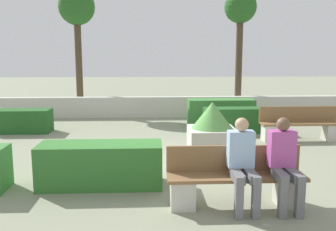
{
  "coord_description": "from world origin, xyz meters",
  "views": [
    {
      "loc": [
        -0.03,
        -7.78,
        2.26
      ],
      "look_at": [
        0.37,
        0.5,
        0.9
      ],
      "focal_mm": 40.0,
      "sensor_mm": 36.0,
      "label": 1
    }
  ],
  "objects": [
    {
      "name": "ground_plane",
      "position": [
        0.0,
        0.0,
        0.0
      ],
      "size": [
        60.0,
        60.0,
        0.0
      ],
      "primitive_type": "plane",
      "color": "gray"
    },
    {
      "name": "hedge_block_near_left",
      "position": [
        2.25,
        4.05,
        0.42
      ],
      "size": [
        2.1,
        0.74,
        0.83
      ],
      "color": "#3D7A38",
      "rests_on": "ground_plane"
    },
    {
      "name": "hedge_block_far_left",
      "position": [
        2.51,
        2.87,
        0.36
      ],
      "size": [
        1.94,
        0.62,
        0.72
      ],
      "color": "#235623",
      "rests_on": "ground_plane"
    },
    {
      "name": "planter_corner_left",
      "position": [
        1.27,
        -0.11,
        0.6
      ],
      "size": [
        0.97,
        0.97,
        1.28
      ],
      "color": "beige",
      "rests_on": "ground_plane"
    },
    {
      "name": "hedge_block_mid_right",
      "position": [
        -0.89,
        -1.5,
        0.37
      ],
      "size": [
        2.11,
        0.73,
        0.75
      ],
      "color": "#33702D",
      "rests_on": "ground_plane"
    },
    {
      "name": "bench_left_side",
      "position": [
        3.95,
        1.77,
        0.35
      ],
      "size": [
        2.12,
        0.48,
        0.88
      ],
      "rotation": [
        0.0,
        0.0,
        -0.18
      ],
      "color": "brown",
      "rests_on": "ground_plane"
    },
    {
      "name": "tree_center_left",
      "position": [
        3.33,
        6.29,
        3.72
      ],
      "size": [
        1.19,
        1.19,
        4.57
      ],
      "color": "#473828",
      "rests_on": "ground_plane"
    },
    {
      "name": "tree_leftmost",
      "position": [
        -2.8,
        7.14,
        3.86
      ],
      "size": [
        1.39,
        1.39,
        4.75
      ],
      "color": "#473828",
      "rests_on": "ground_plane"
    },
    {
      "name": "bench_front",
      "position": [
        1.25,
        -2.45,
        0.35
      ],
      "size": [
        2.07,
        0.49,
        0.88
      ],
      "color": "brown",
      "rests_on": "ground_plane"
    },
    {
      "name": "person_seated_man",
      "position": [
        1.31,
        -2.6,
        0.75
      ],
      "size": [
        0.38,
        0.63,
        1.35
      ],
      "color": "slate",
      "rests_on": "ground_plane"
    },
    {
      "name": "person_seated_woman",
      "position": [
        1.92,
        -2.6,
        0.75
      ],
      "size": [
        0.38,
        0.63,
        1.35
      ],
      "color": "slate",
      "rests_on": "ground_plane"
    },
    {
      "name": "hedge_block_near_right",
      "position": [
        -3.76,
        3.15,
        0.34
      ],
      "size": [
        1.64,
        0.7,
        0.67
      ],
      "color": "#235623",
      "rests_on": "ground_plane"
    },
    {
      "name": "perimeter_wall",
      "position": [
        0.0,
        5.67,
        0.37
      ],
      "size": [
        14.49,
        0.3,
        0.74
      ],
      "color": "beige",
      "rests_on": "ground_plane"
    }
  ]
}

